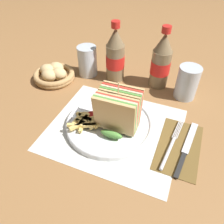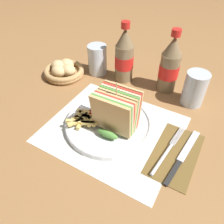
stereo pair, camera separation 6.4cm
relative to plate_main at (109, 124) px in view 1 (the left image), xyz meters
The scene contains 14 objects.
ground_plane 0.04m from the plate_main, 43.34° to the left, with size 4.00×4.00×0.00m, color olive.
placemat 0.02m from the plate_main, 19.60° to the right, with size 0.38×0.32×0.00m.
plate_main is the anchor object (origin of this frame).
club_sandwich 0.07m from the plate_main, 15.56° to the right, with size 0.12×0.10×0.15m.
fries_pile 0.07m from the plate_main, 149.15° to the right, with size 0.09×0.10×0.02m.
ketchup_blob 0.05m from the plate_main, behind, with size 0.04×0.04×0.01m.
napkin 0.21m from the plate_main, ahead, with size 0.11×0.20×0.00m.
fork 0.19m from the plate_main, ahead, with size 0.03×0.19×0.01m.
knife 0.23m from the plate_main, ahead, with size 0.04×0.21×0.00m.
coke_bottle_near 0.27m from the plate_main, 107.71° to the left, with size 0.07×0.07×0.22m.
coke_bottle_far 0.29m from the plate_main, 72.65° to the left, with size 0.07×0.07×0.22m.
glass_near 0.30m from the plate_main, 51.47° to the left, with size 0.07×0.07×0.11m.
glass_far 0.30m from the plate_main, 128.63° to the left, with size 0.07×0.07×0.11m.
bread_basket 0.33m from the plate_main, 152.49° to the left, with size 0.15×0.15×0.06m.
Camera 1 is at (0.15, -0.45, 0.47)m, focal length 35.00 mm.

